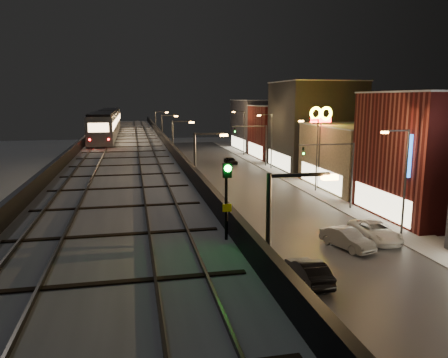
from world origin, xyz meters
TOP-DOWN VIEW (x-y plane):
  - ground at (0.00, 0.00)m, footprint 220.00×220.00m
  - road_surface at (7.50, 35.00)m, footprint 17.00×120.00m
  - sidewalk_right at (17.50, 35.00)m, footprint 4.00×120.00m
  - under_viaduct_pavement at (-6.00, 35.00)m, footprint 11.00×120.00m
  - elevated_viaduct at (-6.00, 31.84)m, footprint 9.00×100.00m
  - viaduct_trackbed at (-6.01, 31.97)m, footprint 8.40×100.00m
  - viaduct_parapet_streetside at (-1.65, 32.00)m, footprint 0.30×100.00m
  - viaduct_parapet_far at (-10.35, 32.00)m, footprint 0.30×100.00m
  - building_b at (23.99, 18.00)m, footprint 12.20×12.20m
  - building_c at (23.99, 32.00)m, footprint 12.20×15.20m
  - building_d at (23.99, 48.00)m, footprint 12.20×13.20m
  - building_e at (23.99, 62.00)m, footprint 12.20×12.20m
  - building_f at (23.99, 76.00)m, footprint 12.20×16.20m
  - streetlight_left_0 at (-0.43, -5.00)m, footprint 2.57×0.28m
  - streetlight_left_1 at (-0.43, 13.00)m, footprint 2.57×0.28m
  - streetlight_right_1 at (16.73, 13.00)m, footprint 2.56×0.28m
  - streetlight_left_2 at (-0.43, 31.00)m, footprint 2.57×0.28m
  - streetlight_right_2 at (16.73, 31.00)m, footprint 2.56×0.28m
  - streetlight_left_3 at (-0.43, 49.00)m, footprint 2.57×0.28m
  - streetlight_right_3 at (16.73, 49.00)m, footprint 2.56×0.28m
  - streetlight_left_4 at (-0.43, 67.00)m, footprint 2.57×0.28m
  - streetlight_right_4 at (16.73, 67.00)m, footprint 2.56×0.28m
  - traffic_light_rig_a at (15.84, 22.00)m, footprint 6.10×0.34m
  - traffic_light_rig_b at (15.84, 52.00)m, footprint 6.10×0.34m
  - subway_train at (-8.50, 43.22)m, footprint 2.74×33.14m
  - rail_signal at (-2.10, -4.67)m, footprint 0.31×0.41m
  - car_taxi at (0.75, -2.04)m, footprint 1.91×4.00m
  - car_near_white at (5.31, 5.32)m, footprint 1.68×4.58m
  - car_mid_silver at (1.25, 23.13)m, footprint 2.95×5.38m
  - car_far_white at (2.03, 53.67)m, footprint 1.73×4.02m
  - car_onc_silver at (10.75, 10.70)m, footprint 2.96×4.91m
  - car_onc_dark at (13.94, 12.04)m, footprint 2.54×5.49m
  - car_onc_red at (11.63, 55.42)m, footprint 2.13×3.85m
  - sign_mcdonalds at (18.00, 32.47)m, footprint 3.12×0.67m
  - sign_carwash at (18.50, 14.11)m, footprint 1.64×0.35m

SIDE VIEW (x-z plane):
  - ground at x=0.00m, z-range 0.00..0.00m
  - road_surface at x=7.50m, z-range 0.00..0.06m
  - under_viaduct_pavement at x=-6.00m, z-range 0.00..0.06m
  - sidewalk_right at x=17.50m, z-range 0.00..0.14m
  - car_onc_red at x=11.63m, z-range 0.00..1.24m
  - car_taxi at x=0.75m, z-range 0.00..1.32m
  - car_far_white at x=2.03m, z-range 0.00..1.35m
  - car_mid_silver at x=1.25m, z-range 0.00..1.43m
  - car_near_white at x=5.31m, z-range 0.00..1.50m
  - car_onc_dark at x=13.94m, z-range 0.00..1.52m
  - car_onc_silver at x=10.75m, z-range 0.00..1.53m
  - building_c at x=23.99m, z-range 0.00..8.16m
  - traffic_light_rig_a at x=15.84m, z-range 1.00..8.00m
  - traffic_light_rig_b at x=15.84m, z-range 1.00..8.00m
  - building_e at x=23.99m, z-range 0.00..10.16m
  - streetlight_left_0 at x=-0.43m, z-range 0.74..9.74m
  - streetlight_left_1 at x=-0.43m, z-range 0.74..9.74m
  - streetlight_right_1 at x=16.73m, z-range 0.74..9.74m
  - streetlight_left_2 at x=-0.43m, z-range 0.74..9.74m
  - streetlight_right_2 at x=16.73m, z-range 0.74..9.74m
  - streetlight_left_3 at x=-0.43m, z-range 0.74..9.74m
  - streetlight_right_3 at x=16.73m, z-range 0.74..9.74m
  - streetlight_left_4 at x=-0.43m, z-range 0.74..9.74m
  - streetlight_right_4 at x=16.73m, z-range 0.74..9.74m
  - building_f at x=23.99m, z-range 0.00..11.16m
  - elevated_viaduct at x=-6.00m, z-range 2.47..8.77m
  - sign_carwash at x=18.50m, z-range 1.75..10.23m
  - building_b at x=23.99m, z-range 0.00..12.16m
  - viaduct_trackbed at x=-6.01m, z-range 6.23..6.55m
  - viaduct_parapet_streetside at x=-1.65m, z-range 6.30..7.40m
  - viaduct_parapet_far at x=-10.35m, z-range 6.30..7.40m
  - building_d at x=23.99m, z-range 0.00..14.16m
  - subway_train at x=-8.50m, z-range 6.61..9.88m
  - rail_signal at x=-2.10m, z-range 7.19..9.91m
  - sign_mcdonalds at x=18.00m, z-range 3.35..13.83m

